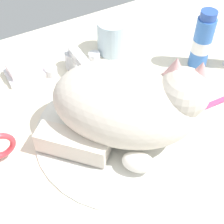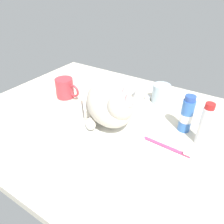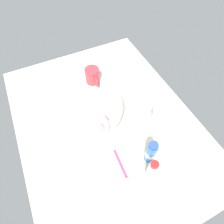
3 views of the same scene
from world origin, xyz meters
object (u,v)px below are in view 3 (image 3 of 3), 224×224
(mouthwash_bottle, at_px, (151,171))
(toothpaste_bottle, at_px, (151,152))
(coffee_mug, at_px, (93,76))
(faucet, at_px, (143,102))
(cat, at_px, (104,113))
(soap_bar, at_px, (139,86))
(toothbrush, at_px, (122,168))
(rinse_cup, at_px, (159,116))

(mouthwash_bottle, bearing_deg, toothpaste_bottle, 148.32)
(coffee_mug, relative_size, mouthwash_bottle, 0.80)
(faucet, height_order, cat, cat)
(faucet, height_order, coffee_mug, coffee_mug)
(coffee_mug, distance_m, soap_bar, 0.26)
(toothpaste_bottle, bearing_deg, mouthwash_bottle, -31.68)
(toothbrush, bearing_deg, toothpaste_bottle, 85.58)
(coffee_mug, bearing_deg, rinse_cup, 26.40)
(faucet, xyz_separation_m, cat, (0.01, -0.22, 0.05))
(toothbrush, bearing_deg, faucet, 135.26)
(faucet, bearing_deg, rinse_cup, 10.39)
(faucet, distance_m, toothpaste_bottle, 0.29)
(cat, distance_m, mouthwash_bottle, 0.32)
(cat, relative_size, mouthwash_bottle, 2.08)
(coffee_mug, bearing_deg, mouthwash_bottle, 0.32)
(toothpaste_bottle, relative_size, toothbrush, 0.87)
(soap_bar, relative_size, toothbrush, 0.48)
(toothpaste_bottle, xyz_separation_m, toothbrush, (-0.01, -0.12, -0.06))
(rinse_cup, distance_m, toothbrush, 0.30)
(mouthwash_bottle, bearing_deg, cat, -169.94)
(rinse_cup, bearing_deg, mouthwash_bottle, -40.77)
(soap_bar, bearing_deg, toothbrush, -38.98)
(faucet, xyz_separation_m, coffee_mug, (-0.27, -0.17, 0.02))
(rinse_cup, relative_size, toothbrush, 0.52)
(cat, height_order, toothbrush, cat)
(coffee_mug, distance_m, toothpaste_bottle, 0.53)
(soap_bar, distance_m, mouthwash_bottle, 0.48)
(cat, distance_m, soap_bar, 0.29)
(faucet, xyz_separation_m, toothbrush, (0.25, -0.25, -0.02))
(cat, distance_m, toothbrush, 0.25)
(coffee_mug, height_order, toothbrush, coffee_mug)
(faucet, height_order, rinse_cup, rinse_cup)
(cat, height_order, rinse_cup, cat)
(cat, height_order, soap_bar, cat)
(faucet, relative_size, cat, 0.44)
(rinse_cup, height_order, soap_bar, rinse_cup)
(rinse_cup, bearing_deg, coffee_mug, -153.60)
(coffee_mug, xyz_separation_m, mouthwash_bottle, (0.59, 0.00, 0.03))
(faucet, height_order, toothpaste_bottle, toothpaste_bottle)
(cat, xyz_separation_m, coffee_mug, (-0.27, 0.05, -0.04))
(rinse_cup, bearing_deg, toothbrush, -62.61)
(coffee_mug, bearing_deg, faucet, 32.01)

